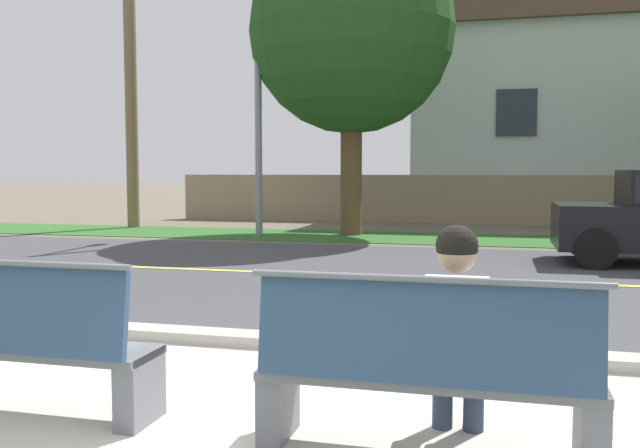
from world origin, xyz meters
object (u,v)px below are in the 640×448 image
seated_person_white (457,329)px  shade_tree_far_left (357,14)px  bench_right (425,375)px  bench_left (12,345)px  streetlamp (261,49)px

seated_person_white → shade_tree_far_left: (-3.00, 12.14, 4.45)m
bench_right → seated_person_white: seated_person_white is taller
bench_right → shade_tree_far_left: (-2.85, 12.31, 4.67)m
bench_left → seated_person_white: size_ratio=1.45×
bench_right → streetlamp: size_ratio=0.24×
bench_right → streetlamp: streetlamp is taller
bench_left → bench_right: (2.55, 0.00, 0.00)m
shade_tree_far_left → bench_left: bearing=-88.6°
bench_left → bench_right: bearing=0.0°
bench_left → seated_person_white: 2.71m
bench_left → shade_tree_far_left: shade_tree_far_left is taller
seated_person_white → streetlamp: bearing=114.0°
shade_tree_far_left → streetlamp: bearing=-166.2°
seated_person_white → shade_tree_far_left: size_ratio=0.16×
seated_person_white → shade_tree_far_left: bearing=103.9°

